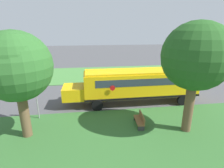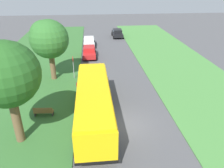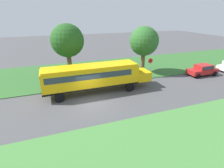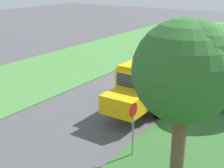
{
  "view_description": "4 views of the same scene",
  "coord_description": "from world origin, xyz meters",
  "px_view_note": "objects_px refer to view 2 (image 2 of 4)",
  "views": [
    {
      "loc": [
        -17.58,
        5.47,
        6.77
      ],
      "look_at": [
        -1.46,
        3.17,
        1.63
      ],
      "focal_mm": 28.0,
      "sensor_mm": 36.0,
      "label": 1
    },
    {
      "loc": [
        -2.53,
        -14.05,
        10.5
      ],
      "look_at": [
        -0.75,
        3.88,
        1.79
      ],
      "focal_mm": 35.0,
      "sensor_mm": 36.0,
      "label": 2
    },
    {
      "loc": [
        15.47,
        -3.44,
        8.52
      ],
      "look_at": [
        -1.23,
        2.59,
        1.21
      ],
      "focal_mm": 28.0,
      "sensor_mm": 36.0,
      "label": 3
    },
    {
      "loc": [
        -11.11,
        20.78,
        8.15
      ],
      "look_at": [
        -0.51,
        5.08,
        1.64
      ],
      "focal_mm": 50.0,
      "sensor_mm": 36.0,
      "label": 4
    }
  ],
  "objects_px": {
    "school_bus": "(94,100)",
    "car_black_furthest": "(117,33)",
    "oak_tree_beside_bus": "(7,76)",
    "car_white_middle": "(89,41)",
    "car_red_nearest": "(89,51)",
    "oak_tree_roadside_mid": "(48,38)",
    "stop_sign": "(73,65)",
    "park_bench": "(44,112)"
  },
  "relations": [
    {
      "from": "school_bus",
      "to": "car_black_furthest",
      "type": "bearing_deg",
      "value": 79.32
    },
    {
      "from": "car_black_furthest",
      "to": "oak_tree_beside_bus",
      "type": "bearing_deg",
      "value": -109.48
    },
    {
      "from": "school_bus",
      "to": "car_white_middle",
      "type": "distance_m",
      "value": 22.09
    },
    {
      "from": "car_red_nearest",
      "to": "oak_tree_roadside_mid",
      "type": "xyz_separation_m",
      "value": [
        -4.25,
        -7.62,
        3.92
      ]
    },
    {
      "from": "school_bus",
      "to": "car_white_middle",
      "type": "relative_size",
      "value": 2.82
    },
    {
      "from": "car_black_furthest",
      "to": "oak_tree_roadside_mid",
      "type": "distance_m",
      "value": 22.09
    },
    {
      "from": "oak_tree_roadside_mid",
      "to": "stop_sign",
      "type": "height_order",
      "value": "oak_tree_roadside_mid"
    },
    {
      "from": "car_white_middle",
      "to": "oak_tree_beside_bus",
      "type": "bearing_deg",
      "value": -101.79
    },
    {
      "from": "park_bench",
      "to": "car_white_middle",
      "type": "bearing_deg",
      "value": 79.47
    },
    {
      "from": "oak_tree_beside_bus",
      "to": "oak_tree_roadside_mid",
      "type": "xyz_separation_m",
      "value": [
        0.77,
        10.62,
        -0.29
      ]
    },
    {
      "from": "stop_sign",
      "to": "car_black_furthest",
      "type": "bearing_deg",
      "value": 69.24
    },
    {
      "from": "school_bus",
      "to": "oak_tree_roadside_mid",
      "type": "bearing_deg",
      "value": 117.72
    },
    {
      "from": "oak_tree_roadside_mid",
      "to": "park_bench",
      "type": "bearing_deg",
      "value": -87.51
    },
    {
      "from": "car_white_middle",
      "to": "park_bench",
      "type": "bearing_deg",
      "value": -100.53
    },
    {
      "from": "oak_tree_beside_bus",
      "to": "park_bench",
      "type": "xyz_separation_m",
      "value": [
        1.1,
        2.95,
        -4.62
      ]
    },
    {
      "from": "school_bus",
      "to": "car_black_furthest",
      "type": "xyz_separation_m",
      "value": [
        5.29,
        28.05,
        -1.05
      ]
    },
    {
      "from": "school_bus",
      "to": "car_red_nearest",
      "type": "distance_m",
      "value": 16.32
    },
    {
      "from": "car_red_nearest",
      "to": "stop_sign",
      "type": "relative_size",
      "value": 1.61
    },
    {
      "from": "car_red_nearest",
      "to": "car_black_furthest",
      "type": "relative_size",
      "value": 1.0
    },
    {
      "from": "car_red_nearest",
      "to": "car_black_furthest",
      "type": "xyz_separation_m",
      "value": [
        5.6,
        11.76,
        0.0
      ]
    },
    {
      "from": "car_black_furthest",
      "to": "stop_sign",
      "type": "bearing_deg",
      "value": -110.76
    },
    {
      "from": "car_white_middle",
      "to": "oak_tree_roadside_mid",
      "type": "relative_size",
      "value": 0.65
    },
    {
      "from": "car_red_nearest",
      "to": "stop_sign",
      "type": "distance_m",
      "value": 8.01
    },
    {
      "from": "school_bus",
      "to": "park_bench",
      "type": "bearing_deg",
      "value": 166.67
    },
    {
      "from": "car_red_nearest",
      "to": "car_white_middle",
      "type": "xyz_separation_m",
      "value": [
        0.0,
        5.77,
        0.0
      ]
    },
    {
      "from": "school_bus",
      "to": "car_black_furthest",
      "type": "height_order",
      "value": "school_bus"
    },
    {
      "from": "car_white_middle",
      "to": "oak_tree_roadside_mid",
      "type": "xyz_separation_m",
      "value": [
        -4.25,
        -13.39,
        3.92
      ]
    },
    {
      "from": "car_white_middle",
      "to": "park_bench",
      "type": "distance_m",
      "value": 21.42
    },
    {
      "from": "car_black_furthest",
      "to": "stop_sign",
      "type": "xyz_separation_m",
      "value": [
        -7.4,
        -19.52,
        0.86
      ]
    },
    {
      "from": "car_red_nearest",
      "to": "oak_tree_beside_bus",
      "type": "distance_m",
      "value": 19.38
    },
    {
      "from": "school_bus",
      "to": "park_bench",
      "type": "xyz_separation_m",
      "value": [
        -4.22,
        1.0,
        -1.45
      ]
    },
    {
      "from": "oak_tree_beside_bus",
      "to": "oak_tree_roadside_mid",
      "type": "distance_m",
      "value": 10.65
    },
    {
      "from": "car_white_middle",
      "to": "oak_tree_beside_bus",
      "type": "relative_size",
      "value": 0.6
    },
    {
      "from": "car_white_middle",
      "to": "oak_tree_beside_bus",
      "type": "xyz_separation_m",
      "value": [
        -5.01,
        -24.01,
        4.22
      ]
    },
    {
      "from": "oak_tree_beside_bus",
      "to": "school_bus",
      "type": "bearing_deg",
      "value": 20.15
    },
    {
      "from": "car_white_middle",
      "to": "oak_tree_roadside_mid",
      "type": "distance_m",
      "value": 14.58
    },
    {
      "from": "school_bus",
      "to": "stop_sign",
      "type": "height_order",
      "value": "school_bus"
    },
    {
      "from": "car_red_nearest",
      "to": "car_white_middle",
      "type": "height_order",
      "value": "same"
    },
    {
      "from": "stop_sign",
      "to": "park_bench",
      "type": "height_order",
      "value": "stop_sign"
    },
    {
      "from": "car_white_middle",
      "to": "stop_sign",
      "type": "distance_m",
      "value": 13.68
    },
    {
      "from": "car_black_furthest",
      "to": "oak_tree_beside_bus",
      "type": "distance_m",
      "value": 32.1
    },
    {
      "from": "oak_tree_roadside_mid",
      "to": "school_bus",
      "type": "bearing_deg",
      "value": -62.28
    }
  ]
}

